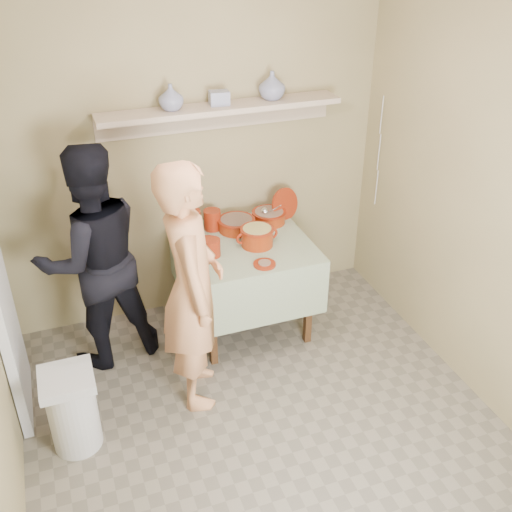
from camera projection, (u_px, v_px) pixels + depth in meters
name	position (u px, v px, depth m)	size (l,w,h in m)	color
ground	(274.00, 445.00, 3.80)	(3.50, 3.50, 0.00)	#716959
plate_stack_a	(191.00, 223.00, 4.57)	(0.15, 0.15, 0.21)	maroon
plate_stack_b	(212.00, 220.00, 4.67)	(0.13, 0.13, 0.16)	maroon
bowl_stack	(211.00, 248.00, 4.32)	(0.13, 0.13, 0.13)	maroon
empty_bowl	(208.00, 243.00, 4.47)	(0.16, 0.16, 0.05)	maroon
propped_lid	(285.00, 204.00, 4.83)	(0.26, 0.26, 0.02)	maroon
vase_right	(272.00, 85.00, 4.39)	(0.20, 0.20, 0.21)	navy
vase_left	(171.00, 97.00, 4.16)	(0.17, 0.17, 0.18)	navy
ceramic_box	(219.00, 98.00, 4.28)	(0.14, 0.10, 0.10)	navy
person_cook	(192.00, 288.00, 3.80)	(0.63, 0.41, 1.72)	tan
person_helper	(94.00, 259.00, 4.16)	(0.81, 0.63, 1.68)	black
room_shell	(279.00, 218.00, 2.99)	(3.04, 3.54, 2.62)	#9C8E5F
serving_table	(245.00, 256.00, 4.59)	(0.97, 0.97, 0.76)	#4C2D16
cazuela_meat_a	(236.00, 223.00, 4.66)	(0.30, 0.30, 0.10)	maroon
cazuela_meat_b	(269.00, 216.00, 4.78)	(0.28, 0.28, 0.10)	maroon
ladle	(266.00, 212.00, 4.73)	(0.08, 0.26, 0.19)	silver
cazuela_rice	(257.00, 235.00, 4.44)	(0.33, 0.25, 0.14)	maroon
front_plate	(265.00, 264.00, 4.23)	(0.16, 0.16, 0.03)	maroon
wall_shelf	(220.00, 110.00, 4.35)	(1.80, 0.25, 0.21)	#BDA68C
trash_bin	(73.00, 410.00, 3.67)	(0.32, 0.32, 0.56)	silver
electrical_cord	(379.00, 152.00, 4.80)	(0.01, 0.05, 0.90)	silver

